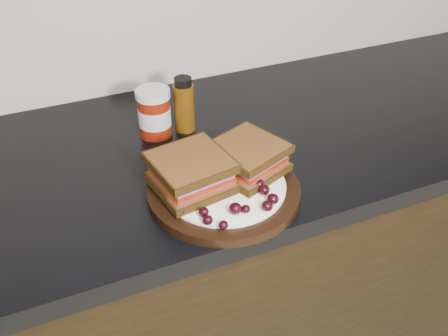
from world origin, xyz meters
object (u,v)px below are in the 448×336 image
(sandwich_left, at_px, (191,172))
(condiment_jar, at_px, (154,113))
(plate, at_px, (224,190))
(oil_bottle, at_px, (184,104))

(sandwich_left, distance_m, condiment_jar, 0.23)
(plate, xyz_separation_m, oil_bottle, (0.01, 0.25, 0.05))
(plate, height_order, sandwich_left, sandwich_left)
(oil_bottle, bearing_deg, condiment_jar, 175.91)
(sandwich_left, relative_size, condiment_jar, 1.22)
(condiment_jar, xyz_separation_m, oil_bottle, (0.07, -0.00, 0.01))
(plate, xyz_separation_m, condiment_jar, (-0.05, 0.25, 0.04))
(oil_bottle, bearing_deg, sandwich_left, -106.59)
(condiment_jar, height_order, oil_bottle, oil_bottle)
(condiment_jar, bearing_deg, plate, -78.00)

